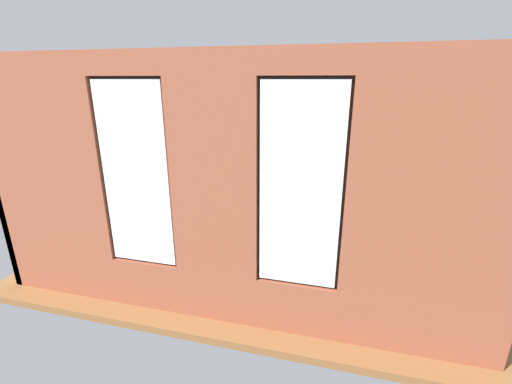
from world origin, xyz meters
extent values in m
cube|color=brown|center=(0.00, 0.00, -0.05)|extent=(6.65, 5.50, 0.10)
cube|color=#9E5138|center=(-2.19, 2.37, 1.53)|extent=(1.66, 0.16, 3.05)
cube|color=#9E5138|center=(0.00, 2.37, 1.53)|extent=(0.97, 0.16, 3.05)
cube|color=#9E5138|center=(2.19, 2.37, 1.53)|extent=(1.66, 0.16, 3.05)
cube|color=#9E5138|center=(-0.92, 2.37, 0.32)|extent=(0.88, 0.16, 0.63)
cube|color=#9E5138|center=(-0.92, 2.37, 2.92)|extent=(0.88, 0.16, 0.26)
cube|color=white|center=(-0.92, 2.41, 1.71)|extent=(0.82, 0.03, 2.10)
cube|color=#38281E|center=(-0.92, 2.35, 1.71)|extent=(0.88, 0.04, 2.16)
cube|color=#9E5138|center=(0.92, 2.37, 0.32)|extent=(0.88, 0.16, 0.63)
cube|color=#9E5138|center=(0.92, 2.37, 2.92)|extent=(0.88, 0.16, 0.26)
cube|color=white|center=(0.92, 2.41, 1.71)|extent=(0.82, 0.03, 2.10)
cube|color=#38281E|center=(0.92, 2.35, 1.71)|extent=(0.88, 0.04, 2.16)
cube|color=tan|center=(0.00, 2.27, 0.60)|extent=(2.93, 0.24, 0.06)
cube|color=black|center=(0.00, 2.28, 1.92)|extent=(0.48, 0.03, 0.61)
cube|color=#389360|center=(0.00, 2.27, 1.92)|extent=(0.42, 0.01, 0.55)
cube|color=silver|center=(2.98, 0.20, 1.53)|extent=(0.10, 4.50, 3.05)
cube|color=black|center=(-0.01, 1.67, 0.21)|extent=(1.91, 0.85, 0.42)
cube|color=black|center=(-0.01, 2.00, 0.61)|extent=(1.91, 0.24, 0.38)
cube|color=black|center=(-0.85, 1.67, 0.52)|extent=(0.22, 0.85, 0.24)
cube|color=black|center=(0.83, 1.67, 0.52)|extent=(0.22, 0.85, 0.24)
cube|color=#232326|center=(-0.38, 1.63, 0.48)|extent=(0.67, 0.65, 0.12)
cube|color=#232326|center=(0.36, 1.63, 0.48)|extent=(0.67, 0.65, 0.12)
cube|color=black|center=(-2.28, 0.32, 0.21)|extent=(0.95, 1.78, 0.42)
cube|color=black|center=(-2.60, 0.30, 0.61)|extent=(0.34, 1.74, 0.38)
cube|color=black|center=(-2.23, -0.44, 0.52)|extent=(0.86, 0.27, 0.24)
cube|color=black|center=(-2.32, 1.07, 0.52)|extent=(0.86, 0.27, 0.24)
cube|color=#232326|center=(-2.22, 0.00, 0.48)|extent=(0.68, 0.63, 0.12)
cube|color=#232326|center=(-2.26, 0.64, 0.48)|extent=(0.68, 0.63, 0.12)
cube|color=olive|center=(0.17, -0.26, 0.39)|extent=(1.42, 0.76, 0.04)
cube|color=olive|center=(-0.48, -0.57, 0.19)|extent=(0.07, 0.07, 0.37)
cube|color=olive|center=(0.82, -0.57, 0.19)|extent=(0.07, 0.07, 0.37)
cube|color=olive|center=(-0.48, 0.06, 0.19)|extent=(0.07, 0.07, 0.37)
cube|color=olive|center=(0.82, 0.06, 0.19)|extent=(0.07, 0.07, 0.37)
cylinder|color=silver|center=(0.35, -0.35, 0.46)|extent=(0.07, 0.07, 0.09)
cylinder|color=#B7333D|center=(-0.22, -0.39, 0.48)|extent=(0.08, 0.08, 0.13)
cube|color=#B2B2B7|center=(0.60, -0.14, 0.42)|extent=(0.13, 0.17, 0.02)
cube|color=black|center=(2.68, 0.07, 0.25)|extent=(1.09, 0.42, 0.49)
cube|color=black|center=(2.68, 0.07, 0.52)|extent=(0.50, 0.20, 0.05)
cube|color=black|center=(2.68, 0.07, 0.57)|extent=(0.06, 0.04, 0.06)
cube|color=black|center=(2.68, 0.07, 0.92)|extent=(1.14, 0.04, 0.64)
cube|color=black|center=(2.68, 0.05, 0.92)|extent=(1.09, 0.01, 0.59)
cylinder|color=olive|center=(0.81, -1.53, 0.14)|extent=(0.48, 0.48, 0.28)
ellipsoid|color=white|center=(0.81, -1.53, 0.47)|extent=(1.08, 1.08, 0.43)
ellipsoid|color=navy|center=(0.90, -1.53, 0.58)|extent=(0.44, 0.44, 0.18)
cylinder|color=gray|center=(-0.84, -0.81, 0.09)|extent=(0.16, 0.16, 0.17)
cylinder|color=brown|center=(-0.84, -0.81, 0.25)|extent=(0.02, 0.02, 0.16)
ellipsoid|color=#3D8E42|center=(-0.84, -0.81, 0.48)|extent=(0.34, 0.34, 0.30)
cylinder|color=gray|center=(2.13, 1.07, 0.14)|extent=(0.25, 0.25, 0.27)
cylinder|color=brown|center=(2.13, 1.07, 0.44)|extent=(0.05, 0.05, 0.33)
cone|color=#337F38|center=(2.34, 1.03, 0.76)|extent=(0.54, 0.24, 0.44)
cone|color=#337F38|center=(2.21, 1.20, 0.82)|extent=(0.36, 0.45, 0.52)
cone|color=#337F38|center=(2.06, 1.25, 0.79)|extent=(0.31, 0.52, 0.48)
cone|color=#337F38|center=(1.98, 1.14, 0.82)|extent=(0.46, 0.32, 0.52)
cone|color=#337F38|center=(1.96, 0.97, 0.79)|extent=(0.50, 0.40, 0.48)
cone|color=#337F38|center=(2.07, 0.88, 0.79)|extent=(0.28, 0.52, 0.48)
cone|color=#337F38|center=(2.21, 0.94, 0.82)|extent=(0.37, 0.45, 0.53)
cylinder|color=brown|center=(-2.48, 1.82, 0.19)|extent=(0.37, 0.37, 0.38)
cylinder|color=brown|center=(-2.48, 1.82, 0.41)|extent=(0.06, 0.06, 0.07)
ellipsoid|color=#337F38|center=(-2.48, 1.82, 0.63)|extent=(0.61, 0.61, 0.37)
cylinder|color=#9E5638|center=(2.38, -1.70, 0.20)|extent=(0.42, 0.42, 0.40)
cylinder|color=brown|center=(2.38, -1.70, 0.70)|extent=(0.07, 0.07, 0.60)
cone|color=#3D8E42|center=(2.57, -1.73, 1.31)|extent=(0.54, 0.22, 0.71)
cone|color=#3D8E42|center=(2.38, -1.41, 1.23)|extent=(0.16, 0.68, 0.58)
cone|color=#3D8E42|center=(2.16, -1.71, 1.30)|extent=(0.56, 0.17, 0.70)
cone|color=#3D8E42|center=(2.35, -1.95, 1.27)|extent=(0.21, 0.63, 0.65)
cylinder|color=#47423D|center=(-2.48, -1.75, 0.15)|extent=(0.30, 0.30, 0.30)
cylinder|color=brown|center=(-2.48, -1.75, 0.34)|extent=(0.05, 0.05, 0.09)
ellipsoid|color=#3D8E42|center=(-2.48, -1.75, 0.57)|extent=(0.48, 0.48, 0.36)
cylinder|color=beige|center=(-1.41, 1.67, 0.16)|extent=(0.35, 0.35, 0.33)
cylinder|color=brown|center=(-1.41, 1.67, 0.50)|extent=(0.06, 0.06, 0.34)
cone|color=#337F38|center=(-1.28, 1.68, 0.90)|extent=(0.40, 0.16, 0.52)
cone|color=#337F38|center=(-1.36, 1.84, 0.87)|extent=(0.28, 0.48, 0.48)
cone|color=#337F38|center=(-1.60, 1.76, 0.84)|extent=(0.51, 0.35, 0.44)
cone|color=#337F38|center=(-1.52, 1.58, 0.89)|extent=(0.41, 0.37, 0.52)
cone|color=#337F38|center=(-1.34, 1.53, 0.88)|extent=(0.32, 0.45, 0.51)
cylinder|color=#47423D|center=(1.54, 1.82, 0.13)|extent=(0.26, 0.26, 0.27)
cylinder|color=brown|center=(1.54, 1.82, 0.33)|extent=(0.04, 0.04, 0.13)
ellipsoid|color=#337F38|center=(1.54, 1.82, 0.57)|extent=(0.56, 0.56, 0.35)
camera|label=1|loc=(-1.32, 5.64, 2.77)|focal=24.00mm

